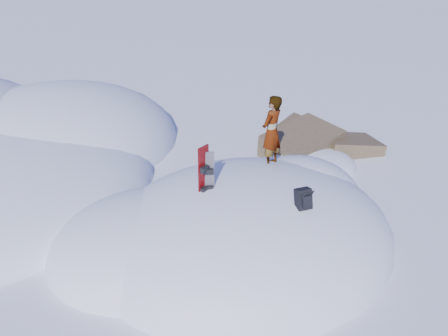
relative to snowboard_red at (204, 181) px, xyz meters
name	(u,v)px	position (x,y,z in m)	size (l,w,h in m)	color
ground	(247,240)	(0.92, -0.30, -1.63)	(120.00, 120.00, 0.00)	white
snow_mound	(236,236)	(0.74, -0.06, -1.63)	(8.00, 6.00, 3.00)	white
rock_outcrop	(310,157)	(4.63, 2.71, -1.61)	(4.68, 4.41, 1.68)	brown
snowboard_red	(204,181)	(0.00, 0.00, 0.00)	(0.30, 0.27, 1.67)	red
snowboard_dark	(209,181)	(0.10, -0.01, -0.02)	(0.27, 0.19, 1.39)	black
backpack	(304,199)	(1.64, -1.36, -0.08)	(0.33, 0.39, 0.51)	black
gear_pile	(150,307)	(-1.71, -1.56, -1.53)	(0.78, 0.68, 0.20)	black
person	(271,132)	(2.00, 0.71, 0.52)	(0.65, 0.43, 1.78)	slate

